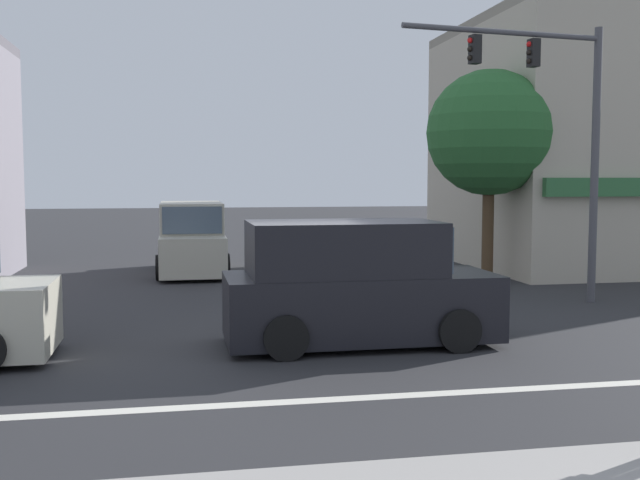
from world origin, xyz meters
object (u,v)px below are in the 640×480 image
at_px(street_tree, 490,133).
at_px(van_waiting_far, 355,286).
at_px(van_approaching_near, 192,240).
at_px(traffic_light_mast, 559,118).

relative_size(street_tree, van_waiting_far, 1.26).
bearing_deg(van_approaching_near, traffic_light_mast, -41.92).
bearing_deg(van_approaching_near, van_waiting_far, -75.91).
bearing_deg(van_waiting_far, van_approaching_near, 104.09).
xyz_separation_m(traffic_light_mast, van_approaching_near, (-7.97, 7.16, -3.17)).
bearing_deg(van_approaching_near, street_tree, -21.13).
distance_m(street_tree, traffic_light_mast, 4.04).
xyz_separation_m(street_tree, van_waiting_far, (-5.48, -7.20, -3.06)).
bearing_deg(van_waiting_far, street_tree, 52.71).
bearing_deg(street_tree, van_approaching_near, 158.87).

